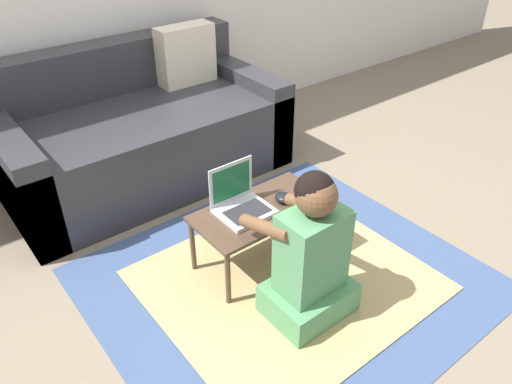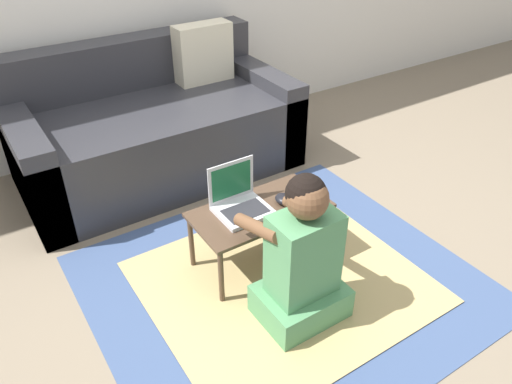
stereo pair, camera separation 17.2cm
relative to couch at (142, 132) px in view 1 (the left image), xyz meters
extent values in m
plane|color=#7F705B|center=(0.06, -1.11, -0.28)|extent=(16.00, 16.00, 0.00)
cube|color=#3D517A|center=(0.05, -1.28, -0.28)|extent=(1.67, 1.51, 0.01)
cube|color=tan|center=(0.05, -1.28, -0.27)|extent=(1.20, 1.08, 0.00)
cube|color=#2D2D33|center=(-0.01, -0.04, -0.05)|extent=(1.62, 0.86, 0.45)
cube|color=#2D2D33|center=(-0.01, 0.30, 0.32)|extent=(1.62, 0.19, 0.30)
cube|color=#2D2D33|center=(-0.74, -0.04, -0.01)|extent=(0.16, 0.86, 0.54)
cube|color=#2D2D33|center=(0.72, -0.04, -0.01)|extent=(0.16, 0.86, 0.54)
cube|color=beige|center=(0.42, 0.13, 0.35)|extent=(0.36, 0.14, 0.36)
cube|color=#4C3828|center=(0.05, -1.09, 0.02)|extent=(0.63, 0.33, 0.02)
cylinder|color=#4C3828|center=(-0.25, -1.23, -0.14)|extent=(0.02, 0.02, 0.29)
cylinder|color=#4C3828|center=(0.34, -1.23, -0.14)|extent=(0.02, 0.02, 0.29)
cylinder|color=#4C3828|center=(-0.25, -0.95, -0.14)|extent=(0.02, 0.02, 0.29)
cylinder|color=#4C3828|center=(0.34, -0.95, -0.14)|extent=(0.02, 0.02, 0.29)
cube|color=silver|center=(-0.04, -1.07, 0.04)|extent=(0.23, 0.21, 0.02)
cube|color=#28282D|center=(-0.04, -1.09, 0.05)|extent=(0.19, 0.12, 0.00)
cube|color=silver|center=(-0.04, -0.97, 0.15)|extent=(0.23, 0.01, 0.20)
cube|color=#196038|center=(-0.04, -0.98, 0.15)|extent=(0.20, 0.00, 0.16)
ellipsoid|color=black|center=(0.16, -1.11, 0.05)|extent=(0.08, 0.09, 0.04)
cube|color=#518E5B|center=(0.00, -1.48, -0.21)|extent=(0.36, 0.28, 0.15)
cube|color=#518E5B|center=(0.00, -1.48, 0.05)|extent=(0.27, 0.18, 0.37)
sphere|color=brown|center=(0.00, -1.48, 0.32)|extent=(0.16, 0.16, 0.16)
sphere|color=black|center=(0.00, -1.47, 0.34)|extent=(0.16, 0.16, 0.16)
cylinder|color=brown|center=(-0.13, -1.33, 0.15)|extent=(0.06, 0.30, 0.15)
cylinder|color=brown|center=(0.12, -1.33, 0.15)|extent=(0.06, 0.30, 0.15)
camera|label=1|loc=(-1.13, -2.54, 1.35)|focal=35.00mm
camera|label=2|loc=(-0.99, -2.64, 1.35)|focal=35.00mm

